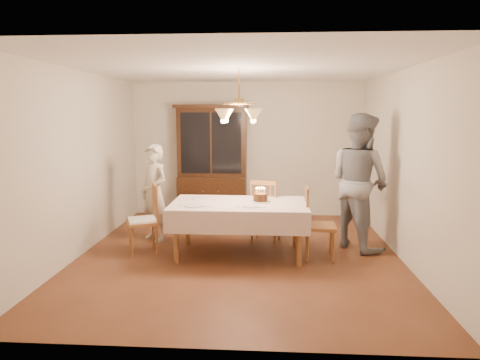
# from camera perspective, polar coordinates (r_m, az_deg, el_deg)

# --- Properties ---
(ground) EXTENTS (5.00, 5.00, 0.00)m
(ground) POSITION_cam_1_polar(r_m,az_deg,el_deg) (6.21, -0.12, -9.90)
(ground) COLOR #532A17
(ground) RESTS_ON ground
(room_shell) EXTENTS (5.00, 5.00, 5.00)m
(room_shell) POSITION_cam_1_polar(r_m,az_deg,el_deg) (5.90, -0.12, 4.81)
(room_shell) COLOR white
(room_shell) RESTS_ON ground
(dining_table) EXTENTS (1.90, 1.10, 0.76)m
(dining_table) POSITION_cam_1_polar(r_m,az_deg,el_deg) (6.03, -0.12, -3.74)
(dining_table) COLOR brown
(dining_table) RESTS_ON ground
(china_hutch) EXTENTS (1.38, 0.54, 2.16)m
(china_hutch) POSITION_cam_1_polar(r_m,az_deg,el_deg) (8.25, -3.71, 2.17)
(china_hutch) COLOR black
(china_hutch) RESTS_ON ground
(chair_far_side) EXTENTS (0.52, 0.51, 1.00)m
(chair_far_side) POSITION_cam_1_polar(r_m,az_deg,el_deg) (6.69, 3.46, -4.60)
(chair_far_side) COLOR brown
(chair_far_side) RESTS_ON ground
(chair_left_end) EXTENTS (0.56, 0.57, 1.00)m
(chair_left_end) POSITION_cam_1_polar(r_m,az_deg,el_deg) (6.34, -12.79, -5.45)
(chair_left_end) COLOR brown
(chair_left_end) RESTS_ON ground
(chair_right_end) EXTENTS (0.44, 0.46, 1.00)m
(chair_right_end) POSITION_cam_1_polar(r_m,az_deg,el_deg) (6.05, 10.50, -6.17)
(chair_right_end) COLOR brown
(chair_right_end) RESTS_ON ground
(elderly_woman) EXTENTS (0.66, 0.63, 1.53)m
(elderly_woman) POSITION_cam_1_polar(r_m,az_deg,el_deg) (6.85, -11.36, -1.68)
(elderly_woman) COLOR beige
(elderly_woman) RESTS_ON ground
(adult_in_grey) EXTENTS (1.18, 1.23, 2.01)m
(adult_in_grey) POSITION_cam_1_polar(r_m,az_deg,el_deg) (6.56, 15.60, -0.19)
(adult_in_grey) COLOR slate
(adult_in_grey) RESTS_ON ground
(birthday_cake) EXTENTS (0.30, 0.30, 0.21)m
(birthday_cake) POSITION_cam_1_polar(r_m,az_deg,el_deg) (6.06, 2.73, -2.41)
(birthday_cake) COLOR white
(birthday_cake) RESTS_ON dining_table
(place_setting_near_left) EXTENTS (0.41, 0.26, 0.02)m
(place_setting_near_left) POSITION_cam_1_polar(r_m,az_deg,el_deg) (5.82, -6.04, -3.40)
(place_setting_near_left) COLOR white
(place_setting_near_left) RESTS_ON dining_table
(place_setting_near_right) EXTENTS (0.38, 0.23, 0.02)m
(place_setting_near_right) POSITION_cam_1_polar(r_m,az_deg,el_deg) (5.76, 1.53, -3.49)
(place_setting_near_right) COLOR white
(place_setting_near_right) RESTS_ON dining_table
(place_setting_far_left) EXTENTS (0.41, 0.26, 0.02)m
(place_setting_far_left) POSITION_cam_1_polar(r_m,az_deg,el_deg) (6.29, -5.28, -2.47)
(place_setting_far_left) COLOR white
(place_setting_far_left) RESTS_ON dining_table
(chandelier) EXTENTS (0.62, 0.62, 0.73)m
(chandelier) POSITION_cam_1_polar(r_m,az_deg,el_deg) (5.88, -0.13, 8.66)
(chandelier) COLOR #BF8C3F
(chandelier) RESTS_ON ground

